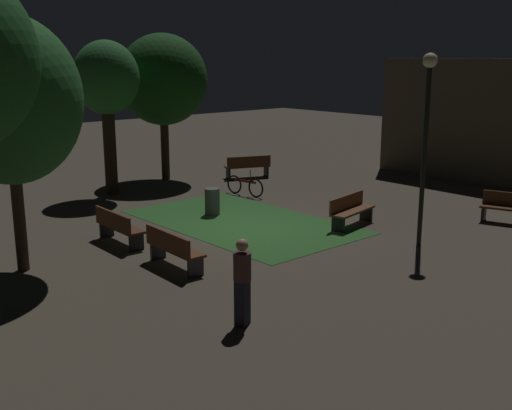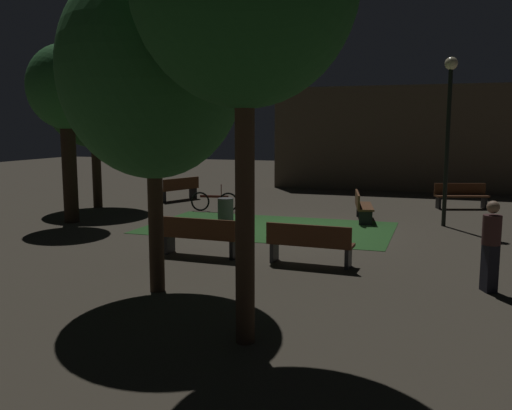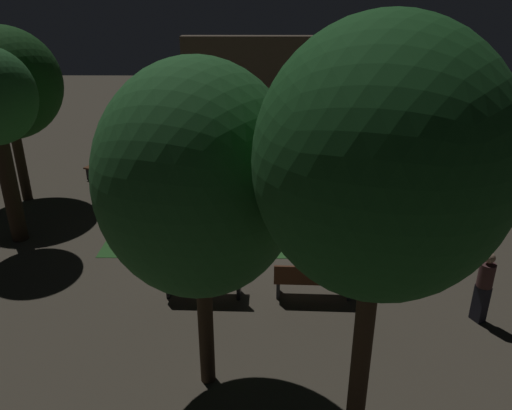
# 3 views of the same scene
# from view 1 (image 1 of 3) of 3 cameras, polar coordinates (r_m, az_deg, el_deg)

# --- Properties ---
(ground_plane) EXTENTS (60.00, 60.00, 0.00)m
(ground_plane) POSITION_cam_1_polar(r_m,az_deg,el_deg) (17.44, -0.22, -2.25)
(ground_plane) COLOR #4C4438
(grass_lawn) EXTENTS (6.93, 4.08, 0.01)m
(grass_lawn) POSITION_cam_1_polar(r_m,az_deg,el_deg) (18.23, -1.27, -1.54)
(grass_lawn) COLOR #2D6028
(grass_lawn) RESTS_ON ground
(bench_back_row) EXTENTS (1.81, 0.53, 0.88)m
(bench_back_row) POSITION_cam_1_polar(r_m,az_deg,el_deg) (16.36, -12.50, -1.89)
(bench_back_row) COLOR #512D19
(bench_back_row) RESTS_ON ground
(bench_path_side) EXTENTS (1.82, 0.55, 0.88)m
(bench_path_side) POSITION_cam_1_polar(r_m,az_deg,el_deg) (14.30, -7.61, -3.90)
(bench_path_side) COLOR brown
(bench_path_side) RESTS_ON ground
(bench_front_left) EXTENTS (0.81, 1.86, 0.88)m
(bench_front_left) POSITION_cam_1_polar(r_m,az_deg,el_deg) (17.91, 8.63, -0.40)
(bench_front_left) COLOR brown
(bench_front_left) RESTS_ON ground
(bench_lawn_edge) EXTENTS (1.12, 1.85, 0.88)m
(bench_lawn_edge) POSITION_cam_1_polar(r_m,az_deg,el_deg) (24.81, -0.74, 3.60)
(bench_lawn_edge) COLOR #512D19
(bench_lawn_edge) RESTS_ON ground
(tree_left_canopy) EXTENTS (3.40, 3.40, 5.58)m
(tree_left_canopy) POSITION_cam_1_polar(r_m,az_deg,el_deg) (24.47, -8.51, 11.22)
(tree_left_canopy) COLOR #38281C
(tree_left_canopy) RESTS_ON ground
(tree_lawn_side) EXTENTS (3.11, 3.11, 5.62)m
(tree_lawn_side) POSITION_cam_1_polar(r_m,az_deg,el_deg) (14.43, -21.66, 8.85)
(tree_lawn_side) COLOR #423021
(tree_lawn_side) RESTS_ON ground
(tree_right_canopy) EXTENTS (2.23, 2.23, 5.26)m
(tree_right_canopy) POSITION_cam_1_polar(r_m,az_deg,el_deg) (22.01, -13.51, 10.96)
(tree_right_canopy) COLOR #2D2116
(tree_right_canopy) RESTS_ON ground
(lamp_post_path_center) EXTENTS (0.36, 0.36, 4.80)m
(lamp_post_path_center) POSITION_cam_1_polar(r_m,az_deg,el_deg) (15.94, 15.31, 7.64)
(lamp_post_path_center) COLOR black
(lamp_post_path_center) RESTS_ON ground
(trash_bin) EXTENTS (0.45, 0.45, 0.82)m
(trash_bin) POSITION_cam_1_polar(r_m,az_deg,el_deg) (19.01, -4.01, 0.31)
(trash_bin) COLOR #4C4C4C
(trash_bin) RESTS_ON ground
(bicycle) EXTENTS (1.64, 0.29, 0.93)m
(bicycle) POSITION_cam_1_polar(r_m,az_deg,el_deg) (21.63, -1.01, 1.76)
(bicycle) COLOR black
(bicycle) RESTS_ON ground
(pedestrian) EXTENTS (0.32, 0.34, 1.61)m
(pedestrian) POSITION_cam_1_polar(r_m,az_deg,el_deg) (11.13, -1.26, -6.87)
(pedestrian) COLOR black
(pedestrian) RESTS_ON ground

